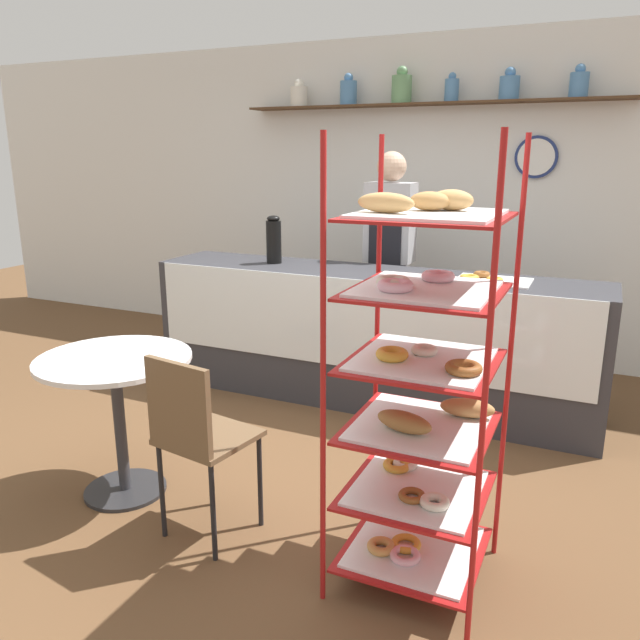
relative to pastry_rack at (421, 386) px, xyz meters
The scene contains 9 objects.
ground_plane 1.31m from the pastry_rack, 151.25° to the left, with size 14.00×14.00×0.00m, color brown.
back_wall 3.29m from the pastry_rack, 105.30° to the left, with size 10.00×0.30×2.70m.
display_counter 2.00m from the pastry_rack, 115.94° to the left, with size 3.18×0.62×0.95m.
pastry_rack is the anchor object (origin of this frame).
person_worker 2.51m from the pastry_rack, 111.29° to the left, with size 0.36×0.23×1.76m.
cafe_table 1.62m from the pastry_rack, behind, with size 0.78×0.78×0.76m.
cafe_chair 1.04m from the pastry_rack, behind, with size 0.44×0.44×0.90m.
coffee_carafe 2.44m from the pastry_rack, 132.30° to the left, with size 0.11×0.11×0.35m.
donut_tray_counter 1.75m from the pastry_rack, 91.68° to the left, with size 0.46×0.33×0.05m.
Camera 1 is at (1.45, -2.74, 1.76)m, focal length 35.00 mm.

